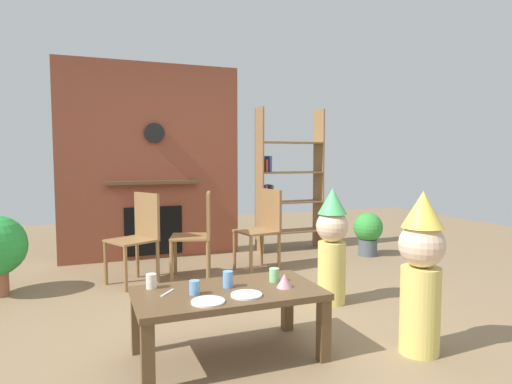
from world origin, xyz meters
The scene contains 18 objects.
ground_plane centered at (0.00, 0.00, 0.00)m, with size 12.00×12.00×0.00m, color #846B4C.
brick_fireplace_feature centered at (-0.39, 2.60, 1.19)m, with size 2.20×0.28×2.40m.
bookshelf centered at (1.35, 2.40, 0.86)m, with size 0.90×0.28×1.90m.
coffee_table centered at (-0.34, -0.39, 0.37)m, with size 1.16×0.62×0.43m.
paper_cup_near_left centered at (-0.56, -0.41, 0.48)m, with size 0.06×0.06×0.09m, color #669EE0.
paper_cup_near_right centered at (-0.79, -0.18, 0.48)m, with size 0.07×0.07×0.09m, color silver.
paper_cup_center centered at (0.00, -0.33, 0.48)m, with size 0.07×0.07×0.09m, color #8CD18C.
paper_cup_far_left centered at (-0.33, -0.34, 0.48)m, with size 0.07×0.07×0.10m, color #669EE0.
paper_plate_front centered at (-0.52, -0.58, 0.44)m, with size 0.19×0.19×0.01m, color white.
paper_plate_rear centered at (-0.28, -0.54, 0.44)m, with size 0.19×0.19×0.01m, color white.
birthday_cake_slice centered at (0.01, -0.47, 0.48)m, with size 0.10×0.10×0.09m, color pink.
table_fork centered at (-0.71, -0.32, 0.43)m, with size 0.15×0.02×0.01m, color silver.
child_with_cone_hat centered at (0.82, -0.78, 0.55)m, with size 0.29×0.29×1.05m.
child_in_pink centered at (0.80, 0.27, 0.53)m, with size 0.28×0.28×1.00m.
dining_chair_left centered at (-0.67, 1.51, 0.51)m, with size 0.54×0.54×0.90m.
dining_chair_middle centered at (-0.08, 1.43, 0.51)m, with size 0.50×0.50×0.90m.
dining_chair_right centered at (0.68, 1.54, 0.51)m, with size 0.47×0.47×0.90m.
potted_plant_tall centered at (2.19, 1.70, 0.32)m, with size 0.37×0.37×0.55m.
Camera 1 is at (-1.16, -2.98, 1.27)m, focal length 30.99 mm.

